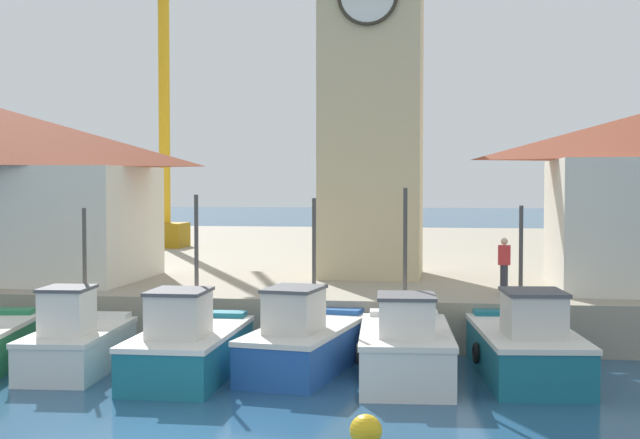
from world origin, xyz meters
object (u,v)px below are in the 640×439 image
Objects in this scene: fishing_boat_left_inner at (189,346)px; fishing_boat_mid_left at (305,341)px; dock_worker_near_tower at (504,265)px; fishing_boat_left_outer at (77,342)px; fishing_boat_center at (405,348)px; port_crane_far at (164,101)px; clock_tower at (372,57)px; fishing_boat_mid_right at (526,347)px; mooring_buoy at (366,431)px.

fishing_boat_mid_left is (2.60, 1.05, -0.01)m from fishing_boat_left_inner.
fishing_boat_left_inner is at bearing -143.98° from dock_worker_near_tower.
dock_worker_near_tower is at bearing 41.82° from fishing_boat_mid_left.
fishing_boat_center reaches higher than fishing_boat_left_outer.
port_crane_far is (-7.94, 22.41, 7.88)m from fishing_boat_left_inner.
fishing_boat_center is 26.75m from port_crane_far.
port_crane_far reaches higher than fishing_boat_left_inner.
port_crane_far is (-11.38, 12.33, -0.23)m from clock_tower.
clock_tower is 9.69× the size of dock_worker_near_tower.
port_crane_far is at bearing 109.52° from fishing_boat_left_inner.
port_crane_far reaches higher than fishing_boat_mid_left.
fishing_boat_left_inner is 1.02× the size of fishing_boat_center.
fishing_boat_left_inner is 13.39m from clock_tower.
fishing_boat_center is (7.94, 0.18, 0.04)m from fishing_boat_left_outer.
clock_tower is at bearing 116.01° from fishing_boat_mid_right.
fishing_boat_left_outer is 0.81× the size of fishing_boat_mid_right.
clock_tower is at bearing 84.74° from fishing_boat_mid_left.
fishing_boat_left_outer is at bearing -175.72° from fishing_boat_mid_right.
port_crane_far reaches higher than fishing_boat_mid_right.
dock_worker_near_tower reaches higher than mooring_buoy.
fishing_boat_center is 8.63× the size of mooring_buoy.
dock_worker_near_tower is at bearing -47.57° from clock_tower.
mooring_buoy is (-3.19, -6.00, -0.45)m from fishing_boat_mid_right.
mooring_buoy is at bearing -94.33° from fishing_boat_center.
clock_tower reaches higher than dock_worker_near_tower.
fishing_boat_left_outer is 2.88m from fishing_boat_left_inner.
fishing_boat_mid_left reaches higher than mooring_buoy.
mooring_buoy is at bearing -118.01° from fishing_boat_mid_right.
fishing_boat_left_inner is 0.93× the size of fishing_boat_mid_right.
fishing_boat_mid_right is 12.93m from clock_tower.
fishing_boat_center is 5.41m from mooring_buoy.
fishing_boat_left_outer is 7.61× the size of mooring_buoy.
fishing_boat_mid_right is (7.85, 1.03, 0.01)m from fishing_boat_left_inner.
fishing_boat_left_inner is 25.05m from port_crane_far.
fishing_boat_left_outer is 0.81× the size of fishing_boat_mid_left.
fishing_boat_left_outer is at bearing -122.60° from clock_tower.
fishing_boat_left_inner is at bearing -157.98° from fishing_boat_mid_left.
fishing_boat_mid_right reaches higher than dock_worker_near_tower.
fishing_boat_center reaches higher than fishing_boat_mid_right.
fishing_boat_mid_right is 3.31× the size of dock_worker_near_tower.
fishing_boat_center is at bearing 1.28° from fishing_boat_left_outer.
fishing_boat_left_inner reaches higher than fishing_boat_mid_right.
fishing_boat_mid_left is 9.42× the size of mooring_buoy.
mooring_buoy is (2.06, -6.02, -0.43)m from fishing_boat_mid_left.
fishing_boat_mid_right reaches higher than mooring_buoy.
fishing_boat_left_inner is 8.82× the size of mooring_buoy.
fishing_boat_mid_left is 25.09m from port_crane_far.
fishing_boat_mid_left is 0.34× the size of clock_tower.
fishing_boat_mid_right is 9.45× the size of mooring_buoy.
fishing_boat_left_inner is at bearing -4.52° from fishing_boat_left_outer.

